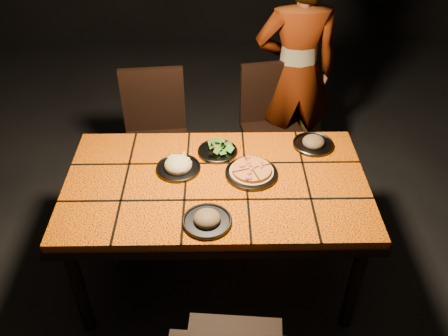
{
  "coord_description": "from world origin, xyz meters",
  "views": [
    {
      "loc": [
        0.01,
        -1.92,
        2.36
      ],
      "look_at": [
        0.04,
        0.02,
        0.82
      ],
      "focal_mm": 38.0,
      "sensor_mm": 36.0,
      "label": 1
    }
  ],
  "objects_px": {
    "chair_far_left": "(155,129)",
    "diner": "(296,73)",
    "plate_pasta": "(178,166)",
    "plate_pizza": "(251,172)",
    "dining_table": "(216,192)",
    "chair_far_right": "(271,119)"
  },
  "relations": [
    {
      "from": "dining_table",
      "to": "chair_far_left",
      "type": "distance_m",
      "value": 0.92
    },
    {
      "from": "plate_pasta",
      "to": "chair_far_right",
      "type": "bearing_deg",
      "value": 54.7
    },
    {
      "from": "chair_far_right",
      "to": "chair_far_left",
      "type": "bearing_deg",
      "value": 179.95
    },
    {
      "from": "dining_table",
      "to": "plate_pasta",
      "type": "relative_size",
      "value": 6.67
    },
    {
      "from": "dining_table",
      "to": "diner",
      "type": "xyz_separation_m",
      "value": [
        0.56,
        1.1,
        0.14
      ]
    },
    {
      "from": "chair_far_left",
      "to": "plate_pasta",
      "type": "relative_size",
      "value": 3.9
    },
    {
      "from": "dining_table",
      "to": "plate_pizza",
      "type": "relative_size",
      "value": 5.4
    },
    {
      "from": "dining_table",
      "to": "chair_far_right",
      "type": "xyz_separation_m",
      "value": [
        0.4,
        0.95,
        -0.15
      ]
    },
    {
      "from": "chair_far_right",
      "to": "plate_pizza",
      "type": "distance_m",
      "value": 0.95
    },
    {
      "from": "plate_pasta",
      "to": "dining_table",
      "type": "bearing_deg",
      "value": -25.99
    },
    {
      "from": "chair_far_left",
      "to": "diner",
      "type": "distance_m",
      "value": 1.06
    },
    {
      "from": "plate_pizza",
      "to": "plate_pasta",
      "type": "distance_m",
      "value": 0.4
    },
    {
      "from": "diner",
      "to": "plate_pizza",
      "type": "height_order",
      "value": "diner"
    },
    {
      "from": "chair_far_right",
      "to": "dining_table",
      "type": "bearing_deg",
      "value": -122.47
    },
    {
      "from": "plate_pizza",
      "to": "chair_far_left",
      "type": "bearing_deg",
      "value": 128.75
    },
    {
      "from": "chair_far_left",
      "to": "plate_pasta",
      "type": "xyz_separation_m",
      "value": [
        0.21,
        -0.71,
        0.23
      ]
    },
    {
      "from": "plate_pizza",
      "to": "plate_pasta",
      "type": "bearing_deg",
      "value": 172.61
    },
    {
      "from": "chair_far_left",
      "to": "plate_pizza",
      "type": "relative_size",
      "value": 3.16
    },
    {
      "from": "dining_table",
      "to": "chair_far_right",
      "type": "relative_size",
      "value": 1.77
    },
    {
      "from": "chair_far_right",
      "to": "plate_pizza",
      "type": "bearing_deg",
      "value": -112.67
    },
    {
      "from": "chair_far_right",
      "to": "plate_pasta",
      "type": "distance_m",
      "value": 1.07
    },
    {
      "from": "chair_far_left",
      "to": "diner",
      "type": "xyz_separation_m",
      "value": [
        0.98,
        0.29,
        0.27
      ]
    }
  ]
}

